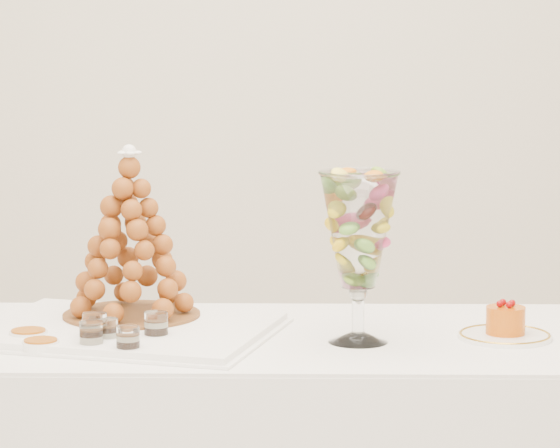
{
  "coord_description": "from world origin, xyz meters",
  "views": [
    {
      "loc": [
        0.1,
        -2.82,
        1.36
      ],
      "look_at": [
        0.08,
        0.22,
        0.93
      ],
      "focal_mm": 85.0,
      "sensor_mm": 36.0,
      "label": 1
    }
  ],
  "objects": [
    {
      "name": "verrine_b",
      "position": [
        -0.3,
        0.04,
        0.72
      ],
      "size": [
        0.05,
        0.05,
        0.06
      ],
      "primitive_type": "cylinder",
      "rotation": [
        0.0,
        0.0,
        -0.11
      ],
      "color": "white",
      "rests_on": "buffet_table"
    },
    {
      "name": "verrine_e",
      "position": [
        -0.24,
        -0.06,
        0.72
      ],
      "size": [
        0.05,
        0.05,
        0.07
      ],
      "primitive_type": "cylinder",
      "rotation": [
        0.0,
        0.0,
        0.06
      ],
      "color": "white",
      "rests_on": "buffet_table"
    },
    {
      "name": "verrine_c",
      "position": [
        -0.19,
        0.07,
        0.72
      ],
      "size": [
        0.06,
        0.06,
        0.07
      ],
      "primitive_type": "cylinder",
      "rotation": [
        0.0,
        0.0,
        -0.22
      ],
      "color": "white",
      "rests_on": "buffet_table"
    },
    {
      "name": "croquembouche",
      "position": [
        -0.27,
        0.26,
        0.9
      ],
      "size": [
        0.33,
        0.33,
        0.41
      ],
      "rotation": [
        0.0,
        0.0,
        0.02
      ],
      "color": "brown",
      "rests_on": "lace_tray"
    },
    {
      "name": "lace_tray",
      "position": [
        -0.27,
        0.16,
        0.7
      ],
      "size": [
        0.75,
        0.64,
        0.02
      ],
      "primitive_type": "cube",
      "rotation": [
        0.0,
        0.0,
        -0.27
      ],
      "color": "white",
      "rests_on": "buffet_table"
    },
    {
      "name": "ramekin_front",
      "position": [
        -0.44,
        -0.02,
        0.7
      ],
      "size": [
        0.08,
        0.08,
        0.03
      ],
      "primitive_type": "cylinder",
      "color": "white",
      "rests_on": "buffet_table"
    },
    {
      "name": "ramekin_back",
      "position": [
        -0.48,
        0.07,
        0.7
      ],
      "size": [
        0.09,
        0.09,
        0.03
      ],
      "primitive_type": "cylinder",
      "color": "white",
      "rests_on": "buffet_table"
    },
    {
      "name": "macaron_vase",
      "position": [
        0.26,
        0.09,
        0.93
      ],
      "size": [
        0.17,
        0.17,
        0.38
      ],
      "color": "white",
      "rests_on": "buffet_table"
    },
    {
      "name": "verrine_d",
      "position": [
        -0.33,
        -0.02,
        0.72
      ],
      "size": [
        0.06,
        0.06,
        0.07
      ],
      "primitive_type": "cylinder",
      "rotation": [
        0.0,
        0.0,
        0.11
      ],
      "color": "white",
      "rests_on": "buffet_table"
    },
    {
      "name": "cake_plate",
      "position": [
        0.59,
        0.12,
        0.69
      ],
      "size": [
        0.21,
        0.21,
        0.01
      ],
      "primitive_type": "cylinder",
      "color": "white",
      "rests_on": "buffet_table"
    },
    {
      "name": "verrine_a",
      "position": [
        -0.33,
        0.04,
        0.72
      ],
      "size": [
        0.06,
        0.06,
        0.07
      ],
      "primitive_type": "cylinder",
      "rotation": [
        0.0,
        0.0,
        0.12
      ],
      "color": "white",
      "rests_on": "buffet_table"
    },
    {
      "name": "mousse_cake",
      "position": [
        0.59,
        0.13,
        0.73
      ],
      "size": [
        0.09,
        0.09,
        0.08
      ],
      "color": "#C45309",
      "rests_on": "cake_plate"
    }
  ]
}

